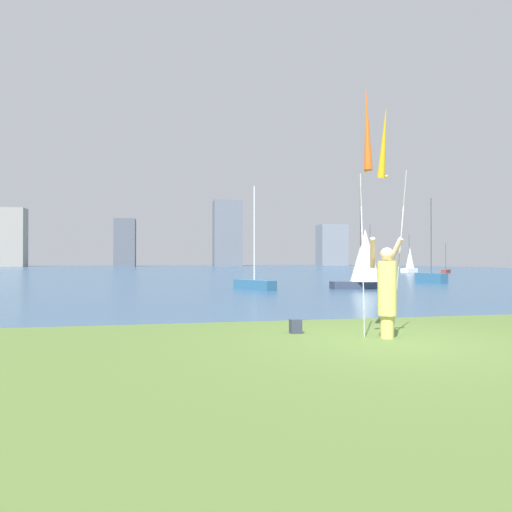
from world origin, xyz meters
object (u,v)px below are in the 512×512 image
at_px(sailboat_4, 431,277).
at_px(sailboat_1, 365,259).
at_px(sailboat_5, 410,261).
at_px(kite_flag_right, 384,147).
at_px(sailboat_6, 446,271).
at_px(kite_flag_left, 367,134).
at_px(bag, 296,326).
at_px(person, 387,289).
at_px(sailboat_2, 370,269).
at_px(sailboat_3, 254,283).

bearing_deg(sailboat_4, sailboat_1, -146.63).
bearing_deg(sailboat_5, kite_flag_right, -120.72).
bearing_deg(sailboat_6, kite_flag_left, -125.76).
relative_size(bag, sailboat_5, 0.06).
relative_size(person, kite_flag_left, 0.40).
bearing_deg(sailboat_1, bag, -120.05).
height_order(kite_flag_right, sailboat_1, sailboat_1).
relative_size(sailboat_1, sailboat_5, 1.20).
bearing_deg(sailboat_6, sailboat_1, -130.92).
height_order(bag, sailboat_1, sailboat_1).
bearing_deg(kite_flag_right, sailboat_1, 66.81).
bearing_deg(sailboat_6, sailboat_2, 129.17).
xyz_separation_m(person, sailboat_3, (0.21, 14.10, -0.60)).
relative_size(person, bag, 6.85).
height_order(sailboat_4, sailboat_5, sailboat_4).
bearing_deg(sailboat_3, kite_flag_left, -92.43).
bearing_deg(person, kite_flag_left, -168.80).
bearing_deg(kite_flag_left, sailboat_4, 54.60).
bearing_deg(person, sailboat_6, 67.83).
bearing_deg(sailboat_4, bag, -129.13).
bearing_deg(sailboat_3, bag, -97.47).
height_order(kite_flag_left, sailboat_4, sailboat_4).
distance_m(kite_flag_left, kite_flag_right, 1.13).
bearing_deg(sailboat_2, sailboat_1, -115.91).
distance_m(sailboat_4, sailboat_6, 24.92).
height_order(sailboat_2, sailboat_4, sailboat_2).
height_order(person, bag, person).
relative_size(sailboat_2, sailboat_3, 1.17).
distance_m(kite_flag_left, sailboat_4, 22.40).
xyz_separation_m(kite_flag_right, sailboat_5, (23.25, 39.12, -2.53)).
relative_size(person, sailboat_5, 0.43).
relative_size(kite_flag_left, sailboat_3, 0.92).
bearing_deg(sailboat_2, sailboat_3, -123.97).
relative_size(sailboat_1, sailboat_3, 1.02).
xyz_separation_m(person, bag, (-1.52, 0.90, -0.79)).
bearing_deg(sailboat_4, sailboat_5, 62.92).
bearing_deg(sailboat_3, sailboat_1, -3.42).
relative_size(sailboat_5, sailboat_6, 1.29).
height_order(sailboat_5, sailboat_6, sailboat_5).
relative_size(bag, sailboat_6, 0.08).
height_order(sailboat_3, sailboat_4, sailboat_4).
height_order(kite_flag_right, sailboat_5, kite_flag_right).
xyz_separation_m(person, sailboat_5, (23.64, 39.96, 0.35)).
distance_m(sailboat_3, sailboat_6, 36.10).
xyz_separation_m(person, kite_flag_right, (0.39, 0.84, 2.89)).
bearing_deg(kite_flag_right, sailboat_3, 90.76).
xyz_separation_m(kite_flag_right, sailboat_4, (12.05, 17.21, -3.45)).
distance_m(sailboat_1, sailboat_2, 35.14).
relative_size(sailboat_1, sailboat_6, 1.54).
height_order(person, sailboat_1, sailboat_1).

